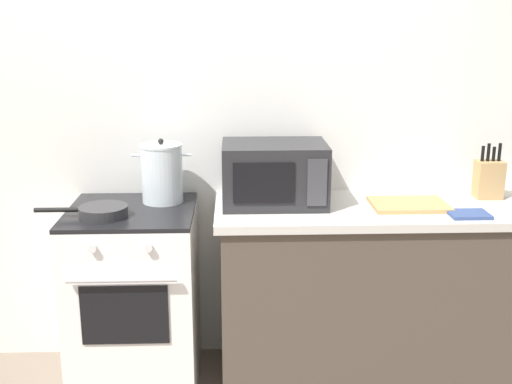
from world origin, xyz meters
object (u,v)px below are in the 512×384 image
at_px(oven_mitt, 469,214).
at_px(stock_pot, 162,173).
at_px(stove, 135,299).
at_px(microwave, 274,174).
at_px(cutting_board, 409,205).
at_px(frying_pan, 102,211).
at_px(knife_block, 489,179).

bearing_deg(oven_mitt, stock_pot, 168.47).
xyz_separation_m(stove, microwave, (0.69, 0.08, 0.61)).
distance_m(stove, microwave, 0.92).
bearing_deg(microwave, stock_pot, 174.45).
relative_size(cutting_board, oven_mitt, 2.00).
height_order(microwave, oven_mitt, microwave).
height_order(stock_pot, frying_pan, stock_pot).
height_order(microwave, knife_block, microwave).
bearing_deg(knife_block, stock_pot, -179.69).
xyz_separation_m(stock_pot, knife_block, (1.63, 0.01, -0.05)).
distance_m(stock_pot, microwave, 0.55).
xyz_separation_m(knife_block, oven_mitt, (-0.20, -0.30, -0.09)).
bearing_deg(stove, oven_mitt, -5.79).
bearing_deg(frying_pan, stock_pot, 43.74).
height_order(frying_pan, oven_mitt, frying_pan).
bearing_deg(oven_mitt, microwave, 164.86).
height_order(frying_pan, cutting_board, frying_pan).
xyz_separation_m(stock_pot, frying_pan, (-0.25, -0.24, -0.12)).
xyz_separation_m(cutting_board, knife_block, (0.44, 0.14, 0.09)).
distance_m(frying_pan, knife_block, 1.90).
height_order(stove, frying_pan, frying_pan).
relative_size(cutting_board, knife_block, 1.29).
relative_size(frying_pan, microwave, 0.84).
bearing_deg(cutting_board, frying_pan, -175.59).
distance_m(stock_pot, cutting_board, 1.21).
bearing_deg(microwave, cutting_board, -6.89).
relative_size(stock_pot, oven_mitt, 1.76).
bearing_deg(stock_pot, microwave, -5.55).
distance_m(stock_pot, frying_pan, 0.37).
bearing_deg(stock_pot, stove, -136.81).
xyz_separation_m(microwave, oven_mitt, (0.88, -0.24, -0.14)).
relative_size(microwave, knife_block, 1.79).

